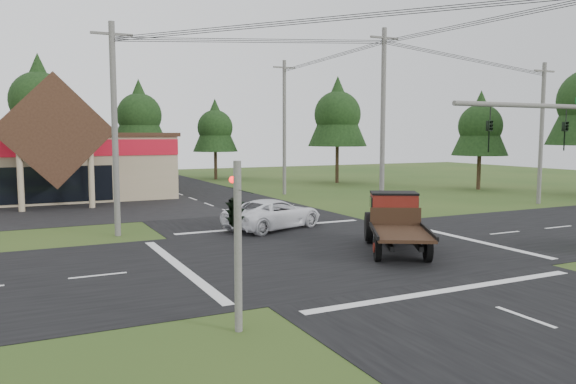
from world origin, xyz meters
TOP-DOWN VIEW (x-y plane):
  - ground at (0.00, 0.00)m, footprint 120.00×120.00m
  - road_ns at (0.00, 0.00)m, footprint 12.00×120.00m
  - road_ew at (0.00, 0.00)m, footprint 120.00×12.00m
  - traffic_signal_corner at (-7.50, -7.32)m, footprint 0.53×2.48m
  - utility_pole_nw at (-8.00, 8.00)m, footprint 2.00×0.30m
  - utility_pole_ne at (8.00, 8.00)m, footprint 2.00×0.30m
  - utility_pole_far at (22.00, 8.00)m, footprint 2.00×0.30m
  - utility_pole_n at (8.00, 22.00)m, footprint 2.00×0.30m
  - tree_row_c at (-10.00, 41.00)m, footprint 7.28×7.28m
  - tree_row_d at (0.00, 42.00)m, footprint 6.16×6.16m
  - tree_row_e at (8.00, 40.00)m, footprint 5.04×5.04m
  - tree_side_ne at (18.00, 30.00)m, footprint 6.16×6.16m
  - tree_side_e_near at (26.00, 18.00)m, footprint 5.04×5.04m
  - antique_flatbed_truck at (2.11, -1.39)m, footprint 5.00×6.42m
  - white_pickup at (-0.08, 6.56)m, footprint 6.33×4.48m

SIDE VIEW (x-z plane):
  - ground at x=0.00m, z-range 0.00..0.00m
  - road_ns at x=0.00m, z-range 0.00..0.02m
  - road_ew at x=0.00m, z-range 0.00..0.02m
  - white_pickup at x=-0.08m, z-range 0.00..1.60m
  - antique_flatbed_truck at x=2.11m, z-range 0.00..2.54m
  - traffic_signal_corner at x=-7.50m, z-range 1.32..5.72m
  - utility_pole_far at x=22.00m, z-range 0.14..10.34m
  - utility_pole_nw at x=-8.00m, z-range 0.14..10.64m
  - utility_pole_n at x=8.00m, z-range 0.14..11.34m
  - utility_pole_ne at x=8.00m, z-range 0.14..11.64m
  - tree_row_e at x=8.00m, z-range 1.49..10.58m
  - tree_side_e_near at x=26.00m, z-range 1.49..10.58m
  - tree_row_d at x=0.00m, z-range 1.82..12.93m
  - tree_side_ne at x=18.00m, z-range 1.82..12.93m
  - tree_row_c at x=-10.00m, z-range 2.16..15.29m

